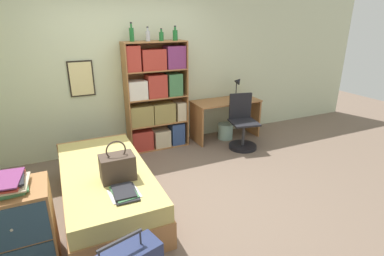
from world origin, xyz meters
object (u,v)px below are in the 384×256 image
Objects in this scene: handbag at (118,167)px; bottle_brown at (148,36)px; dresser at (19,231)px; magazine_pile_on_dresser at (8,184)px; desk_lamp at (238,84)px; desk_chair at (242,131)px; bookcase at (156,98)px; desk at (225,112)px; bottle_green at (132,34)px; bottle_clear at (161,36)px; bottle_blue at (175,35)px; book_stack_on_bed at (124,192)px; waste_bin at (225,131)px; bed at (106,187)px.

handbag is 2.33m from bottle_brown.
magazine_pile_on_dresser is at bearing 92.04° from dresser.
desk_lamp is 0.44× the size of desk_chair.
bottle_brown reaches higher than bookcase.
desk is 3.04× the size of desk_lamp.
bottle_green is (1.63, 2.14, 1.04)m from magazine_pile_on_dresser.
bottle_brown is at bearing 48.24° from magazine_pile_on_dresser.
desk_chair is (3.30, 1.48, -0.11)m from dresser.
desk_lamp is (1.47, -0.00, -0.89)m from bottle_clear.
bottle_brown is (1.88, 2.10, 1.02)m from magazine_pile_on_dresser.
bottle_green reaches higher than bottle_blue.
magazine_pile_on_dresser is at bearing -159.26° from handbag.
handbag is 2.33× the size of bottle_clear.
book_stack_on_bed reaches higher than waste_bin.
desk is (1.63, -0.15, -1.40)m from bottle_green.
bed is 2.35m from bottle_green.
desk_chair is at bearing 24.18° from dresser.
bed is 5.01× the size of desk_lamp.
bottle_green is 0.68m from bottle_blue.
dresser is at bearing -87.96° from magazine_pile_on_dresser.
desk is 0.56m from desk_lamp.
bottle_blue is 1.98m from waste_bin.
bookcase is 9.45× the size of bottle_clear.
dresser is 2.00× the size of desk_lamp.
desk is at bearing 93.86° from desk_chair.
book_stack_on_bed is 3.05m from desk.
bottle_brown reaches higher than magazine_pile_on_dresser.
bookcase is (1.02, 1.74, 0.23)m from handbag.
waste_bin is at bearing 39.60° from book_stack_on_bed.
bed is 1.10m from dresser.
handbag is 1.13× the size of magazine_pile_on_dresser.
book_stack_on_bed is 2.70m from bottle_clear.
desk_lamp reaches higher than desk_chair.
book_stack_on_bed is 2.62m from bottle_green.
bottle_brown is (-0.09, 0.01, 1.01)m from bookcase.
magazine_pile_on_dresser is 3.66m from desk_chair.
dresser is at bearing -149.74° from desk_lamp.
desk_lamp reaches higher than dresser.
desk_chair is at bearing -21.94° from bottle_green.
book_stack_on_bed is 3.35m from desk_lamp.
waste_bin is at bearing 30.89° from magazine_pile_on_dresser.
bookcase is (1.97, 2.10, 0.01)m from magazine_pile_on_dresser.
bookcase reaches higher than magazine_pile_on_dresser.
bottle_brown is 0.23× the size of desk_chair.
bottle_brown reaches higher than book_stack_on_bed.
bed is at bearing 107.67° from handbag.
waste_bin is (3.24, 1.94, -0.72)m from magazine_pile_on_dresser.
book_stack_on_bed is at bearing -124.22° from bottle_blue.
bottle_clear is (1.15, 2.03, 1.35)m from book_stack_on_bed.
magazine_pile_on_dresser is 2.87m from bookcase.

